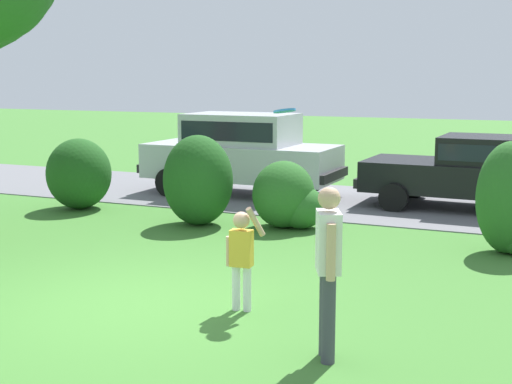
{
  "coord_description": "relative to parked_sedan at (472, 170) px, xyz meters",
  "views": [
    {
      "loc": [
        4.8,
        -7.09,
        2.8
      ],
      "look_at": [
        0.68,
        2.36,
        1.1
      ],
      "focal_mm": 49.73,
      "sensor_mm": 36.0,
      "label": 1
    }
  ],
  "objects": [
    {
      "name": "shrub_centre_left",
      "position": [
        -4.53,
        -3.63,
        0.0
      ],
      "size": [
        1.33,
        1.29,
        1.7
      ],
      "color": "#1E511C",
      "rests_on": "ground"
    },
    {
      "name": "driveway_strip",
      "position": [
        -3.07,
        -0.21,
        -0.84
      ],
      "size": [
        28.0,
        4.4,
        0.02
      ],
      "primitive_type": "cube",
      "color": "slate",
      "rests_on": "ground"
    },
    {
      "name": "shrub_near_tree",
      "position": [
        -7.63,
        -3.18,
        -0.1
      ],
      "size": [
        1.35,
        1.39,
        1.49
      ],
      "color": "#1E511C",
      "rests_on": "ground"
    },
    {
      "name": "parked_suv",
      "position": [
        -5.21,
        -0.21,
        0.23
      ],
      "size": [
        4.72,
        2.13,
        1.92
      ],
      "color": "silver",
      "rests_on": "ground"
    },
    {
      "name": "shrub_centre_right",
      "position": [
        1.01,
        -3.61,
        -0.01
      ],
      "size": [
        1.02,
        1.02,
        1.79
      ],
      "color": "#286023",
      "rests_on": "ground"
    },
    {
      "name": "shrub_centre",
      "position": [
        -2.88,
        -3.2,
        -0.28
      ],
      "size": [
        1.35,
        1.23,
        1.25
      ],
      "color": "#286023",
      "rests_on": "ground"
    },
    {
      "name": "ground_plane",
      "position": [
        -3.07,
        -8.19,
        -0.85
      ],
      "size": [
        80.0,
        80.0,
        0.0
      ],
      "primitive_type": "plane",
      "color": "#3D752D"
    },
    {
      "name": "adult_onlooker",
      "position": [
        -0.31,
        -8.83,
        0.13
      ],
      "size": [
        0.35,
        0.49,
        1.74
      ],
      "color": "#3F3F4C",
      "rests_on": "ground"
    },
    {
      "name": "parked_sedan",
      "position": [
        0.0,
        0.0,
        0.0
      ],
      "size": [
        4.45,
        2.19,
        1.56
      ],
      "color": "black",
      "rests_on": "ground"
    },
    {
      "name": "child_thrower",
      "position": [
        -1.71,
        -7.82,
        -0.13
      ],
      "size": [
        0.44,
        0.29,
        1.29
      ],
      "color": "white",
      "rests_on": "ground"
    },
    {
      "name": "frisbee",
      "position": [
        -1.45,
        -7.1,
        1.52
      ],
      "size": [
        0.28,
        0.28,
        0.1
      ],
      "color": "#337FDB"
    }
  ]
}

